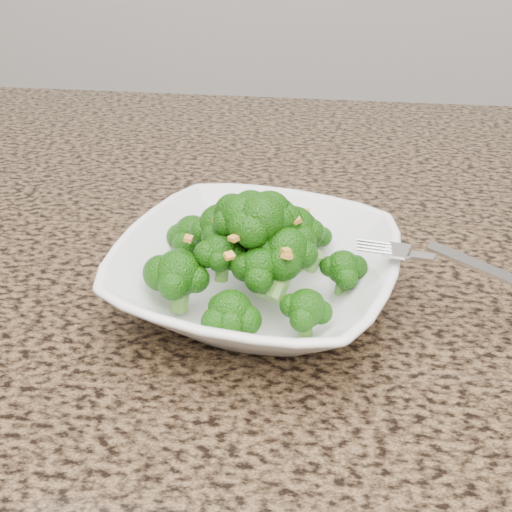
# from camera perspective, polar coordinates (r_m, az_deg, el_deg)

# --- Properties ---
(granite_counter) EXTENTS (1.64, 1.04, 0.03)m
(granite_counter) POSITION_cam_1_polar(r_m,az_deg,el_deg) (0.66, -7.88, -1.13)
(granite_counter) COLOR brown
(granite_counter) RESTS_ON cabinet
(bowl) EXTENTS (0.29, 0.29, 0.06)m
(bowl) POSITION_cam_1_polar(r_m,az_deg,el_deg) (0.56, 0.00, -1.74)
(bowl) COLOR white
(bowl) RESTS_ON granite_counter
(broccoli_pile) EXTENTS (0.21, 0.21, 0.07)m
(broccoli_pile) POSITION_cam_1_polar(r_m,az_deg,el_deg) (0.53, 0.00, 4.12)
(broccoli_pile) COLOR #195709
(broccoli_pile) RESTS_ON bowl
(garlic_topping) EXTENTS (0.13, 0.13, 0.01)m
(garlic_topping) POSITION_cam_1_polar(r_m,az_deg,el_deg) (0.51, 0.00, 7.91)
(garlic_topping) COLOR gold
(garlic_topping) RESTS_ON broccoli_pile
(fork) EXTENTS (0.19, 0.09, 0.01)m
(fork) POSITION_cam_1_polar(r_m,az_deg,el_deg) (0.54, 14.85, -0.06)
(fork) COLOR silver
(fork) RESTS_ON bowl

